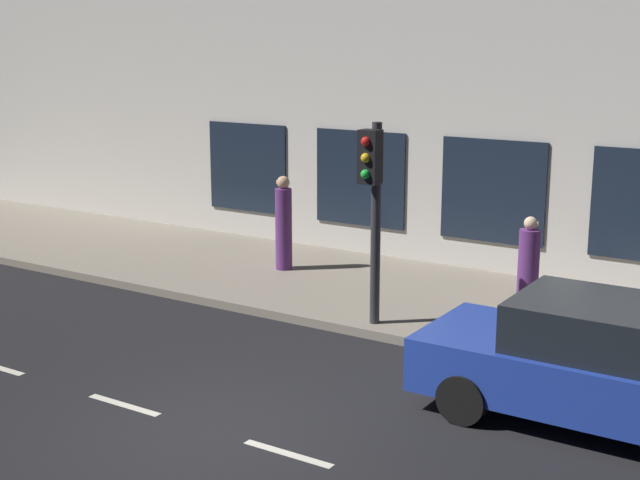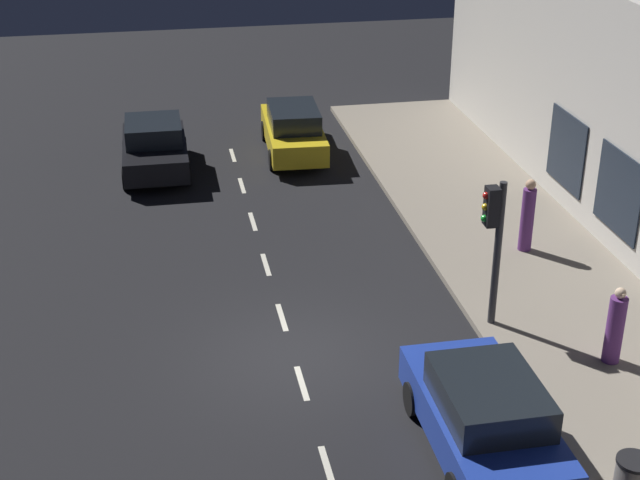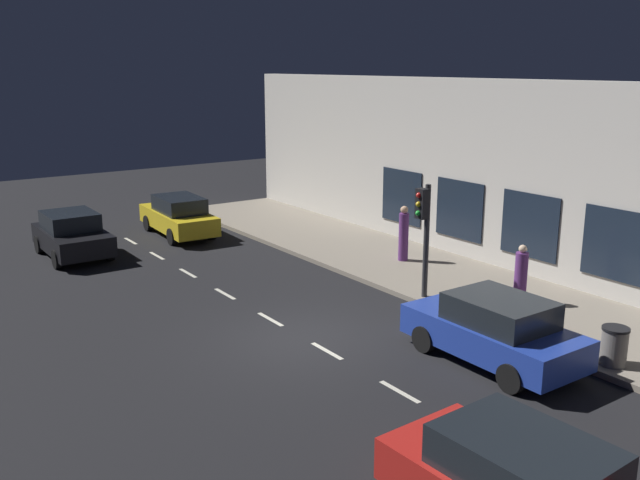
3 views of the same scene
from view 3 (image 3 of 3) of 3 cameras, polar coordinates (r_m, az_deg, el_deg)
ground_plane at (r=17.58m, az=-1.34°, el=-8.00°), size 60.00×60.00×0.00m
sidewalk at (r=21.45m, az=12.70°, el=-3.99°), size 4.50×32.00×0.15m
building_facade at (r=22.67m, az=17.48°, el=4.50°), size 0.65×32.00×6.18m
lane_centre_line at (r=16.82m, az=0.58°, el=-9.04°), size 0.12×27.20×0.01m
traffic_light at (r=19.69m, az=8.49°, el=1.37°), size 0.50×0.32×3.26m
parked_car_1 at (r=26.10m, az=-19.57°, el=0.40°), size 2.01×3.88×1.58m
parked_car_2 at (r=16.43m, az=14.05°, el=-7.10°), size 1.98×4.20×1.58m
parked_car_3 at (r=28.24m, az=-11.46°, el=1.95°), size 1.97×4.50×1.58m
pedestrian_0 at (r=20.20m, az=16.06°, el=-2.84°), size 0.38×0.38×1.66m
pedestrian_1 at (r=23.72m, az=6.84°, el=0.43°), size 0.35×0.35×1.88m
trash_bin at (r=16.89m, az=22.87°, el=-7.97°), size 0.60×0.60×0.87m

